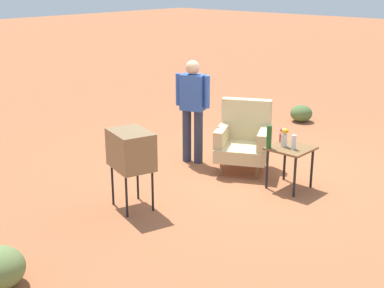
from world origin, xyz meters
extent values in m
plane|color=#A05B38|center=(0.00, 0.00, 0.00)|extent=(60.00, 60.00, 0.00)
cylinder|color=brown|center=(-0.27, -0.38, 0.11)|extent=(0.05, 0.05, 0.22)
cylinder|color=brown|center=(0.20, -0.13, 0.11)|extent=(0.05, 0.05, 0.22)
cylinder|color=brown|center=(-0.52, 0.09, 0.11)|extent=(0.05, 0.05, 0.22)
cylinder|color=brown|center=(-0.05, 0.34, 0.11)|extent=(0.05, 0.05, 0.22)
cube|color=#CCB784|center=(-0.16, -0.02, 0.32)|extent=(1.03, 1.03, 0.20)
cube|color=#CCB784|center=(-0.31, 0.26, 0.74)|extent=(0.75, 0.50, 0.64)
cube|color=#CCB784|center=(-0.44, -0.17, 0.55)|extent=(0.44, 0.67, 0.26)
cube|color=#CCB784|center=(0.12, 0.13, 0.55)|extent=(0.44, 0.67, 0.26)
cylinder|color=black|center=(0.51, -0.33, 0.29)|extent=(0.04, 0.04, 0.57)
cylinder|color=black|center=(0.96, -0.33, 0.29)|extent=(0.04, 0.04, 0.57)
cylinder|color=black|center=(0.51, 0.11, 0.29)|extent=(0.04, 0.04, 0.57)
cylinder|color=black|center=(0.96, 0.11, 0.29)|extent=(0.04, 0.04, 0.57)
cube|color=brown|center=(0.74, -0.11, 0.59)|extent=(0.56, 0.56, 0.03)
cylinder|color=black|center=(-0.13, -1.93, 0.28)|extent=(0.03, 0.03, 0.55)
cylinder|color=black|center=(-0.55, -1.81, 0.28)|extent=(0.03, 0.03, 0.55)
cylinder|color=black|center=(-0.23, -2.28, 0.28)|extent=(0.03, 0.03, 0.55)
cylinder|color=black|center=(-0.65, -2.15, 0.28)|extent=(0.03, 0.03, 0.55)
cube|color=olive|center=(-0.39, -2.04, 0.79)|extent=(0.70, 0.59, 0.48)
cube|color=#383D3F|center=(-0.33, -1.83, 0.79)|extent=(0.41, 0.13, 0.34)
cylinder|color=#2D3347|center=(-1.10, -0.25, 0.43)|extent=(0.14, 0.14, 0.86)
cylinder|color=#2D3347|center=(-0.91, -0.18, 0.43)|extent=(0.14, 0.14, 0.86)
cube|color=#3356A8|center=(-1.01, -0.21, 1.14)|extent=(0.41, 0.32, 0.56)
cylinder|color=#3356A8|center=(-1.24, -0.29, 1.17)|extent=(0.09, 0.09, 0.50)
cylinder|color=#3356A8|center=(-0.78, -0.14, 1.17)|extent=(0.09, 0.09, 0.50)
sphere|color=#DBAD84|center=(-1.01, -0.21, 1.53)|extent=(0.22, 0.22, 0.22)
cylinder|color=#1E5623|center=(0.53, -0.35, 0.76)|extent=(0.07, 0.07, 0.32)
cylinder|color=silver|center=(0.81, -0.16, 0.70)|extent=(0.06, 0.06, 0.20)
cylinder|color=red|center=(0.51, 0.01, 0.67)|extent=(0.07, 0.07, 0.12)
cylinder|color=silver|center=(0.64, -0.15, 0.69)|extent=(0.09, 0.09, 0.18)
sphere|color=yellow|center=(0.64, -0.15, 0.83)|extent=(0.07, 0.07, 0.07)
sphere|color=#E04C66|center=(0.60, -0.14, 0.83)|extent=(0.07, 0.07, 0.07)
sphere|color=orange|center=(0.68, -0.16, 0.83)|extent=(0.07, 0.07, 0.07)
ellipsoid|color=#516B38|center=(-1.02, 3.10, 0.17)|extent=(0.45, 0.45, 0.34)
camera|label=1|loc=(4.43, -6.19, 2.88)|focal=49.68mm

